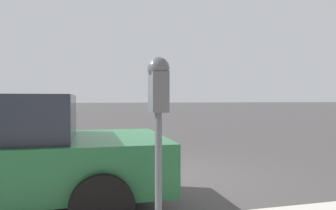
{
  "coord_description": "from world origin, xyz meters",
  "views": [
    {
      "loc": [
        -5.34,
        1.32,
        1.37
      ],
      "look_at": [
        -2.18,
        0.47,
        1.31
      ],
      "focal_mm": 35.0,
      "sensor_mm": 36.0,
      "label": 1
    }
  ],
  "objects": [
    {
      "name": "parking_meter",
      "position": [
        -2.66,
        0.68,
        1.36
      ],
      "size": [
        0.21,
        0.19,
        1.55
      ],
      "color": "#4C5156",
      "rests_on": "sidewalk"
    },
    {
      "name": "ground_plane",
      "position": [
        0.0,
        0.0,
        0.0
      ],
      "size": [
        220.0,
        220.0,
        0.0
      ],
      "primitive_type": "plane",
      "color": "#3D3A3A"
    }
  ]
}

